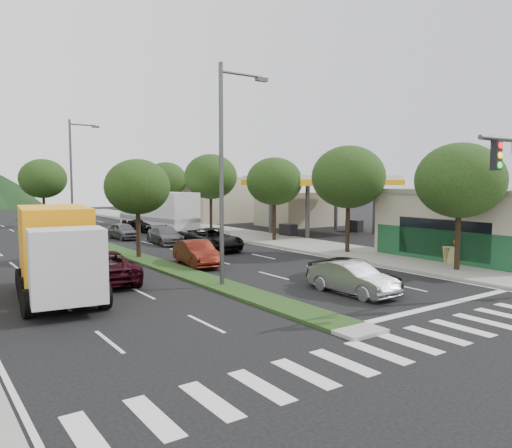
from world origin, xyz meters
TOP-DOWN VIEW (x-y plane):
  - ground at (0.00, 0.00)m, footprint 160.00×160.00m
  - sidewalk_right at (12.50, 25.00)m, footprint 5.00×90.00m
  - median at (0.00, 28.00)m, footprint 1.60×56.00m
  - crosswalk at (0.00, -2.00)m, footprint 19.00×2.20m
  - storefront_right at (18.00, 6.00)m, footprint 9.00×10.00m
  - gas_canopy at (19.00, 22.00)m, footprint 12.20×8.20m
  - bldg_right_far at (19.50, 44.00)m, footprint 10.00×16.00m
  - tree_r_a at (12.00, 4.00)m, footprint 4.60×4.60m
  - tree_r_b at (12.00, 12.00)m, footprint 4.80×4.80m
  - tree_r_c at (12.00, 20.00)m, footprint 4.40×4.40m
  - tree_r_d at (12.00, 30.00)m, footprint 5.00×5.00m
  - tree_r_e at (12.00, 40.00)m, footprint 4.60×4.60m
  - tree_med_near at (0.00, 18.00)m, footprint 4.00×4.00m
  - tree_med_far at (0.00, 44.00)m, footprint 4.80×4.80m
  - streetlight_near at (0.21, 8.00)m, footprint 2.60×0.25m
  - streetlight_mid at (0.21, 33.00)m, footprint 2.60×0.25m
  - sedan_silver at (3.77, 3.54)m, footprint 1.56×4.22m
  - suv_maroon at (-4.23, 11.99)m, footprint 3.00×5.76m
  - car_queue_a at (4.32, 4.03)m, footprint 2.24×4.55m
  - car_queue_b at (4.36, 23.62)m, footprint 2.18×4.68m
  - car_queue_c at (1.72, 13.62)m, footprint 2.09×4.50m
  - car_queue_d at (5.72, 18.62)m, footprint 2.93×5.63m
  - car_queue_e at (2.88, 28.62)m, footprint 1.83×4.05m
  - car_queue_f at (6.85, 33.62)m, footprint 2.16×5.25m
  - box_truck at (-6.62, 10.09)m, footprint 3.70×7.81m
  - motorhome at (7.65, 32.43)m, footprint 4.16×10.06m
  - a_frame_sign at (13.34, 5.28)m, footprint 0.77×0.82m

SIDE VIEW (x-z plane):
  - ground at x=0.00m, z-range 0.00..0.00m
  - crosswalk at x=0.00m, z-range 0.00..0.01m
  - median at x=0.00m, z-range 0.00..0.12m
  - sidewalk_right at x=12.50m, z-range 0.00..0.15m
  - car_queue_b at x=4.36m, z-range 0.00..1.32m
  - car_queue_e at x=2.88m, z-range 0.00..1.35m
  - sedan_silver at x=3.77m, z-range 0.00..1.38m
  - car_queue_c at x=1.72m, z-range 0.00..1.43m
  - a_frame_sign at x=13.34m, z-range 0.07..1.39m
  - car_queue_a at x=4.32m, z-range 0.00..1.49m
  - car_queue_d at x=5.72m, z-range 0.00..1.51m
  - car_queue_f at x=6.85m, z-range 0.00..1.52m
  - suv_maroon at x=-4.23m, z-range 0.00..1.55m
  - box_truck at x=-6.62m, z-range -0.10..3.61m
  - motorhome at x=7.65m, z-range 0.12..3.87m
  - storefront_right at x=18.00m, z-range 0.00..4.00m
  - bldg_right_far at x=19.50m, z-range 0.00..5.20m
  - tree_med_near at x=0.00m, z-range 1.42..7.44m
  - gas_canopy at x=19.00m, z-range 2.02..7.27m
  - tree_r_c at x=12.00m, z-range 1.51..7.99m
  - tree_r_a at x=12.00m, z-range 1.50..8.14m
  - tree_r_e at x=12.00m, z-range 1.54..8.25m
  - tree_med_far at x=0.00m, z-range 1.54..8.47m
  - tree_r_b at x=12.00m, z-range 1.57..8.50m
  - tree_r_d at x=12.00m, z-range 1.60..8.76m
  - streetlight_near at x=0.21m, z-range 0.58..10.58m
  - streetlight_mid at x=0.21m, z-range 0.58..10.58m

